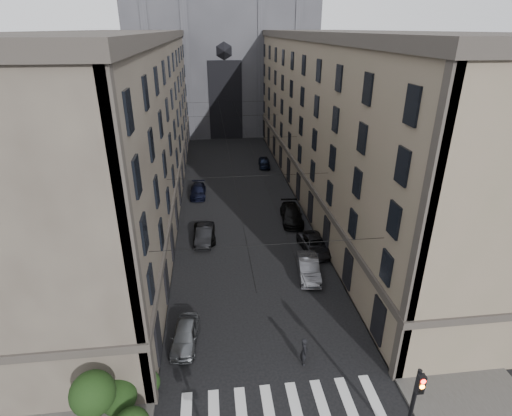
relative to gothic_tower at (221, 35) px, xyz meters
name	(u,v)px	position (x,y,z in m)	size (l,w,h in m)	color
sidewalk_left	(153,198)	(-10.50, -38.96, -17.72)	(7.00, 80.00, 0.15)	#383533
sidewalk_right	(320,191)	(10.50, -38.96, -17.72)	(7.00, 80.00, 0.15)	#383533
zebra_crossing	(282,407)	(0.00, -69.96, -17.79)	(11.00, 3.20, 0.01)	beige
building_left	(118,124)	(-13.44, -38.96, -8.45)	(13.60, 60.60, 18.85)	#453D35
building_right	(349,118)	(13.44, -38.96, -8.45)	(13.60, 60.60, 18.85)	#645B48
gothic_tower	(221,35)	(0.00, 0.00, 0.00)	(35.00, 23.00, 58.00)	#2D2D33
traffic_light_right	(414,402)	(5.60, -73.04, -14.51)	(0.34, 0.50, 5.20)	black
shrub_cluster	(115,400)	(-8.72, -69.95, -16.00)	(3.90, 4.40, 3.90)	black
tram_wires	(237,139)	(0.00, -39.33, -10.55)	(14.00, 60.00, 0.43)	black
car_left_near	(185,335)	(-5.48, -64.38, -17.10)	(1.65, 4.09, 1.39)	slate
car_left_midnear	(204,235)	(-4.20, -50.51, -17.06)	(1.56, 4.46, 1.47)	black
car_left_midfar	(204,233)	(-4.20, -50.05, -17.16)	(2.12, 4.59, 1.28)	black
car_left_far	(198,191)	(-4.97, -38.73, -17.13)	(1.88, 4.62, 1.34)	black
car_right_near	(308,268)	(4.47, -57.54, -17.02)	(1.64, 4.71, 1.55)	slate
car_right_midnear	(315,245)	(6.04, -53.58, -17.11)	(2.27, 4.93, 1.37)	black
car_right_midfar	(292,214)	(5.16, -47.04, -17.01)	(2.20, 5.42, 1.57)	black
car_right_far	(264,162)	(4.76, -28.37, -17.10)	(1.66, 4.12, 1.40)	black
pedestrian	(304,351)	(1.91, -66.96, -16.82)	(0.71, 0.47, 1.95)	black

